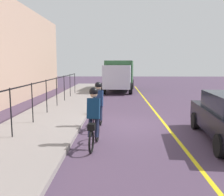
# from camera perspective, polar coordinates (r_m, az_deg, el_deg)

# --- Properties ---
(ground_plane) EXTENTS (80.00, 80.00, 0.00)m
(ground_plane) POSITION_cam_1_polar(r_m,az_deg,el_deg) (10.20, 3.40, -6.42)
(ground_plane) COLOR #4A374D
(lane_line_centre) EXTENTS (36.00, 0.12, 0.01)m
(lane_line_centre) POSITION_cam_1_polar(r_m,az_deg,el_deg) (10.39, 12.31, -6.32)
(lane_line_centre) COLOR yellow
(lane_line_centre) RESTS_ON ground
(sidewalk) EXTENTS (40.00, 3.20, 0.15)m
(sidewalk) POSITION_cam_1_polar(r_m,az_deg,el_deg) (10.60, -15.37, -5.73)
(sidewalk) COLOR gray
(sidewalk) RESTS_ON ground
(iron_fence) EXTENTS (18.45, 0.04, 1.60)m
(iron_fence) POSITION_cam_1_polar(r_m,az_deg,el_deg) (11.45, -16.11, 1.72)
(iron_fence) COLOR black
(iron_fence) RESTS_ON sidewalk
(cyclist_lead) EXTENTS (1.71, 0.39, 1.83)m
(cyclist_lead) POSITION_cam_1_polar(r_m,az_deg,el_deg) (9.58, -3.13, -1.78)
(cyclist_lead) COLOR black
(cyclist_lead) RESTS_ON ground
(cyclist_follow) EXTENTS (1.71, 0.39, 1.83)m
(cyclist_follow) POSITION_cam_1_polar(r_m,az_deg,el_deg) (7.44, -4.17, -4.59)
(cyclist_follow) COLOR black
(cyclist_follow) RESTS_ON ground
(box_truck_background) EXTENTS (6.88, 2.98, 2.78)m
(box_truck_background) POSITION_cam_1_polar(r_m,az_deg,el_deg) (23.16, 1.69, 5.43)
(box_truck_background) COLOR #295330
(box_truck_background) RESTS_ON ground
(traffic_cone_near) EXTENTS (0.36, 0.36, 0.69)m
(traffic_cone_near) POSITION_cam_1_polar(r_m,az_deg,el_deg) (11.88, -5.07, -2.70)
(traffic_cone_near) COLOR #E66406
(traffic_cone_near) RESTS_ON ground
(traffic_cone_far) EXTENTS (0.36, 0.36, 0.59)m
(traffic_cone_far) POSITION_cam_1_polar(r_m,az_deg,el_deg) (13.86, -3.40, -1.38)
(traffic_cone_far) COLOR #EE550F
(traffic_cone_far) RESTS_ON ground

